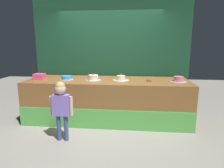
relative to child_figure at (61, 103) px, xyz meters
The scene contains 10 objects.
ground_plane 1.11m from the child_figure, 38.07° to the left, with size 12.00×12.00×0.00m, color gray.
stage_platform 1.30m from the child_figure, 57.81° to the left, with size 3.59×1.12×0.93m.
curtain_backdrop 2.00m from the child_figure, 68.62° to the left, with size 3.84×0.08×2.82m, color #19472D.
child_figure is the anchor object (origin of this frame).
pink_box 1.32m from the child_figure, 130.96° to the left, with size 0.23×0.19×0.13m, color #F4518D.
donut 1.91m from the child_figure, 32.89° to the left, with size 0.11×0.11×0.03m, color brown.
cake_far_left 1.08m from the child_figure, 103.00° to the left, with size 0.28×0.28×0.09m.
cake_center_left 1.11m from the child_figure, 69.52° to the left, with size 0.35×0.35×0.15m.
cake_center_right 1.46m from the child_figure, 46.75° to the left, with size 0.35×0.35×0.16m.
cake_far_right 2.44m from the child_figure, 24.77° to the left, with size 0.34×0.34×0.11m.
Camera 1 is at (0.53, -3.65, 1.71)m, focal length 30.98 mm.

